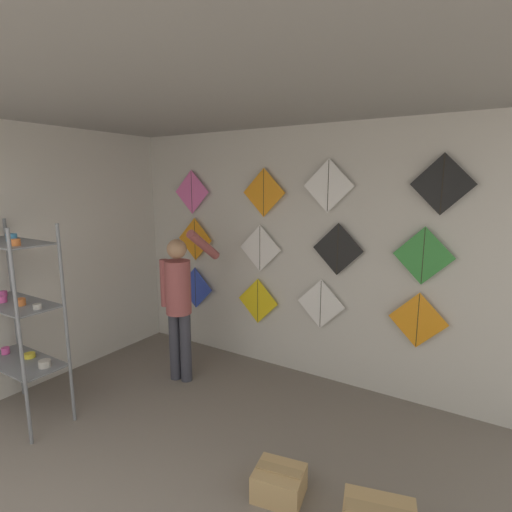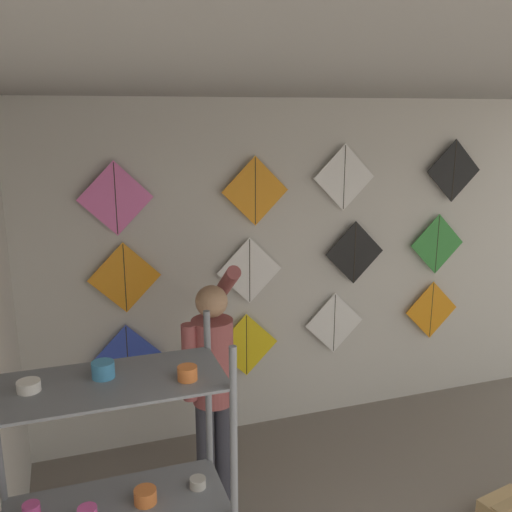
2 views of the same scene
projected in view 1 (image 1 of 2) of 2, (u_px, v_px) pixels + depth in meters
name	position (u px, v px, depth m)	size (l,w,h in m)	color
back_panel	(296.00, 254.00, 4.54)	(5.23, 0.06, 2.80)	beige
left_panel	(14.00, 261.00, 4.10)	(0.06, 4.64, 2.80)	beige
ceiling_slab	(168.00, 88.00, 2.66)	(5.23, 4.64, 0.04)	gray
shelf_rack	(16.00, 309.00, 3.62)	(0.92, 0.43, 1.85)	slate
shopkeeper	(179.00, 297.00, 4.36)	(0.43, 0.63, 1.71)	#383842
cardboard_box_spare	(279.00, 483.00, 2.82)	(0.39, 0.35, 0.22)	tan
kite_0	(196.00, 288.00, 5.33)	(0.55, 0.01, 0.55)	blue
kite_1	(258.00, 301.00, 4.81)	(0.55, 0.01, 0.55)	yellow
kite_2	(321.00, 304.00, 4.37)	(0.55, 0.01, 0.55)	white
kite_3	(418.00, 320.00, 3.84)	(0.55, 0.01, 0.55)	orange
kite_4	(195.00, 239.00, 5.20)	(0.55, 0.01, 0.55)	orange
kite_5	(260.00, 248.00, 4.68)	(0.55, 0.01, 0.55)	white
kite_6	(338.00, 249.00, 4.17)	(0.55, 0.01, 0.55)	black
kite_7	(423.00, 256.00, 3.72)	(0.55, 0.01, 0.55)	#338C38
kite_8	(192.00, 192.00, 5.10)	(0.55, 0.01, 0.55)	pink
kite_9	(264.00, 193.00, 4.54)	(0.55, 0.01, 0.55)	orange
kite_10	(328.00, 186.00, 4.11)	(0.55, 0.01, 0.55)	white
kite_11	(442.00, 184.00, 3.54)	(0.55, 0.01, 0.55)	black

